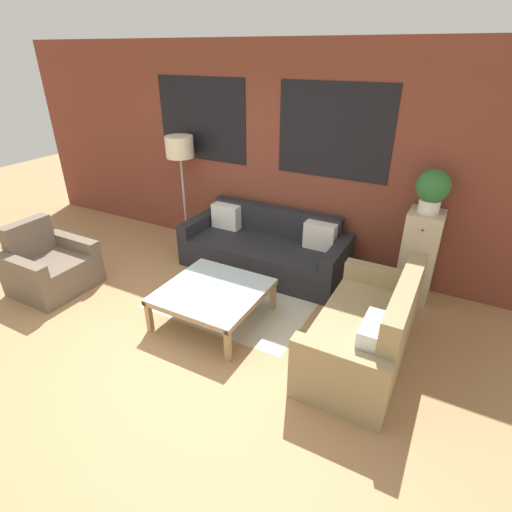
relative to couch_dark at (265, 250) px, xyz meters
name	(u,v)px	position (x,y,z in m)	size (l,w,h in m)	color
ground_plane	(153,343)	(-0.29, -1.95, -0.28)	(16.00, 16.00, 0.00)	#AD7F51
wall_back_brick	(264,155)	(-0.29, 0.49, 1.13)	(8.40, 0.09, 2.80)	brown
rug	(241,294)	(0.04, -0.73, -0.27)	(1.82, 1.60, 0.00)	beige
couch_dark	(265,250)	(0.00, 0.00, 0.00)	(2.18, 0.88, 0.78)	#232328
settee_vintage	(367,333)	(1.66, -1.16, 0.03)	(0.80, 1.61, 0.92)	#99845B
armchair_corner	(51,268)	(-2.10, -1.70, 0.00)	(0.80, 0.86, 0.84)	#6B5B4C
coffee_table	(213,293)	(0.04, -1.31, 0.07)	(1.05, 1.05, 0.39)	silver
floor_lamp	(180,151)	(-1.45, 0.17, 1.12)	(0.39, 0.39, 1.61)	#B2B2B7
drawer_cabinet	(418,256)	(1.88, 0.21, 0.27)	(0.38, 0.41, 1.09)	#C6B793
potted_plant	(433,189)	(1.88, 0.21, 1.07)	(0.35, 0.35, 0.47)	silver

